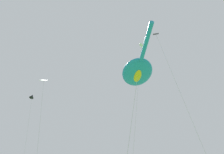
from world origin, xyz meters
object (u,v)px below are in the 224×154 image
Objects in this scene: small_kite_tiny_distant at (163,51)px; small_kite_streamer_purple at (32,97)px; big_show_kite at (137,72)px; small_kite_delta_white at (43,90)px; small_kite_box_yellow at (141,51)px.

small_kite_streamer_purple is at bearing -107.49° from small_kite_tiny_distant.
small_kite_tiny_distant reaches higher than big_show_kite.
big_show_kite is at bearing -73.94° from small_kite_tiny_distant.
small_kite_tiny_distant is at bearing 91.84° from small_kite_delta_white.
small_kite_delta_white is (-6.93, 8.27, 0.64)m from big_show_kite.
small_kite_delta_white is (-9.52, 6.35, -6.02)m from small_kite_box_yellow.
big_show_kite is at bearing -179.26° from small_kite_box_yellow.
small_kite_streamer_purple reaches higher than small_kite_delta_white.
small_kite_delta_white reaches higher than big_show_kite.
small_kite_tiny_distant is (2.52, -1.53, 3.10)m from big_show_kite.
big_show_kite is 21.22m from small_kite_streamer_purple.
small_kite_streamer_purple reaches higher than big_show_kite.
big_show_kite is 0.71× the size of small_kite_streamer_purple.
small_kite_delta_white is at bearing -88.64° from small_kite_tiny_distant.
small_kite_delta_white is at bearing 64.38° from big_show_kite.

